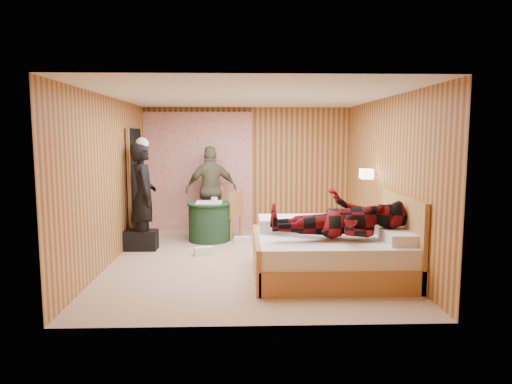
{
  "coord_description": "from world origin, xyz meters",
  "views": [
    {
      "loc": [
        -0.12,
        -6.91,
        1.9
      ],
      "look_at": [
        0.1,
        0.11,
        1.05
      ],
      "focal_mm": 32.0,
      "sensor_mm": 36.0,
      "label": 1
    }
  ],
  "objects_px": {
    "round_table": "(209,221)",
    "woman_standing": "(144,196)",
    "man_at_table": "(211,190)",
    "man_on_bed": "(339,207)",
    "chair_far": "(212,206)",
    "duffel_bag": "(140,240)",
    "wall_lamp": "(367,174)",
    "nightstand": "(368,239)",
    "bed": "(333,253)",
    "chair_near": "(232,211)"
  },
  "relations": [
    {
      "from": "chair_far",
      "to": "duffel_bag",
      "type": "bearing_deg",
      "value": -124.63
    },
    {
      "from": "bed",
      "to": "nightstand",
      "type": "distance_m",
      "value": 1.23
    },
    {
      "from": "bed",
      "to": "nightstand",
      "type": "bearing_deg",
      "value": 51.88
    },
    {
      "from": "bed",
      "to": "man_on_bed",
      "type": "relative_size",
      "value": 1.17
    },
    {
      "from": "chair_near",
      "to": "wall_lamp",
      "type": "bearing_deg",
      "value": 97.45
    },
    {
      "from": "wall_lamp",
      "to": "bed",
      "type": "bearing_deg",
      "value": -121.34
    },
    {
      "from": "bed",
      "to": "man_at_table",
      "type": "relative_size",
      "value": 1.2
    },
    {
      "from": "nightstand",
      "to": "chair_near",
      "type": "distance_m",
      "value": 2.6
    },
    {
      "from": "chair_far",
      "to": "woman_standing",
      "type": "relative_size",
      "value": 0.51
    },
    {
      "from": "nightstand",
      "to": "round_table",
      "type": "xyz_separation_m",
      "value": [
        -2.6,
        1.25,
        0.07
      ]
    },
    {
      "from": "man_at_table",
      "to": "man_on_bed",
      "type": "relative_size",
      "value": 0.97
    },
    {
      "from": "woman_standing",
      "to": "man_on_bed",
      "type": "distance_m",
      "value": 3.48
    },
    {
      "from": "chair_far",
      "to": "duffel_bag",
      "type": "xyz_separation_m",
      "value": [
        -1.14,
        -1.3,
        -0.37
      ]
    },
    {
      "from": "bed",
      "to": "duffel_bag",
      "type": "xyz_separation_m",
      "value": [
        -2.97,
        1.56,
        -0.16
      ]
    },
    {
      "from": "wall_lamp",
      "to": "bed",
      "type": "distance_m",
      "value": 1.82
    },
    {
      "from": "chair_far",
      "to": "man_on_bed",
      "type": "height_order",
      "value": "man_on_bed"
    },
    {
      "from": "chair_far",
      "to": "man_on_bed",
      "type": "xyz_separation_m",
      "value": [
        1.86,
        -3.09,
        0.45
      ]
    },
    {
      "from": "round_table",
      "to": "man_at_table",
      "type": "height_order",
      "value": "man_at_table"
    },
    {
      "from": "nightstand",
      "to": "man_on_bed",
      "type": "xyz_separation_m",
      "value": [
        -0.73,
        -1.2,
        0.7
      ]
    },
    {
      "from": "woman_standing",
      "to": "man_on_bed",
      "type": "relative_size",
      "value": 1.02
    },
    {
      "from": "nightstand",
      "to": "man_on_bed",
      "type": "distance_m",
      "value": 1.57
    },
    {
      "from": "bed",
      "to": "chair_far",
      "type": "bearing_deg",
      "value": 122.6
    },
    {
      "from": "round_table",
      "to": "woman_standing",
      "type": "distance_m",
      "value": 1.32
    },
    {
      "from": "man_on_bed",
      "to": "chair_near",
      "type": "bearing_deg",
      "value": 119.47
    },
    {
      "from": "chair_near",
      "to": "woman_standing",
      "type": "bearing_deg",
      "value": -32.18
    },
    {
      "from": "round_table",
      "to": "chair_near",
      "type": "distance_m",
      "value": 0.46
    },
    {
      "from": "chair_far",
      "to": "duffel_bag",
      "type": "height_order",
      "value": "chair_far"
    },
    {
      "from": "wall_lamp",
      "to": "man_at_table",
      "type": "relative_size",
      "value": 0.15
    },
    {
      "from": "round_table",
      "to": "man_at_table",
      "type": "distance_m",
      "value": 0.84
    },
    {
      "from": "round_table",
      "to": "chair_near",
      "type": "height_order",
      "value": "chair_near"
    },
    {
      "from": "chair_far",
      "to": "chair_near",
      "type": "distance_m",
      "value": 0.65
    },
    {
      "from": "woman_standing",
      "to": "man_on_bed",
      "type": "bearing_deg",
      "value": -138.66
    },
    {
      "from": "nightstand",
      "to": "man_on_bed",
      "type": "height_order",
      "value": "man_on_bed"
    },
    {
      "from": "man_on_bed",
      "to": "man_at_table",
      "type": "bearing_deg",
      "value": 120.89
    },
    {
      "from": "round_table",
      "to": "chair_far",
      "type": "xyz_separation_m",
      "value": [
        0.01,
        0.64,
        0.18
      ]
    },
    {
      "from": "bed",
      "to": "round_table",
      "type": "relative_size",
      "value": 2.57
    },
    {
      "from": "chair_far",
      "to": "chair_near",
      "type": "relative_size",
      "value": 1.03
    },
    {
      "from": "man_at_table",
      "to": "woman_standing",
      "type": "bearing_deg",
      "value": 38.92
    },
    {
      "from": "chair_far",
      "to": "man_at_table",
      "type": "xyz_separation_m",
      "value": [
        -0.01,
        0.03,
        0.32
      ]
    },
    {
      "from": "round_table",
      "to": "man_at_table",
      "type": "relative_size",
      "value": 0.47
    },
    {
      "from": "duffel_bag",
      "to": "man_at_table",
      "type": "xyz_separation_m",
      "value": [
        1.13,
        1.33,
        0.7
      ]
    },
    {
      "from": "chair_far",
      "to": "man_at_table",
      "type": "distance_m",
      "value": 0.32
    },
    {
      "from": "chair_far",
      "to": "man_at_table",
      "type": "relative_size",
      "value": 0.54
    },
    {
      "from": "bed",
      "to": "woman_standing",
      "type": "bearing_deg",
      "value": 150.44
    },
    {
      "from": "man_at_table",
      "to": "chair_far",
      "type": "bearing_deg",
      "value": 96.44
    },
    {
      "from": "chair_near",
      "to": "round_table",
      "type": "bearing_deg",
      "value": -39.72
    },
    {
      "from": "nightstand",
      "to": "duffel_bag",
      "type": "distance_m",
      "value": 3.78
    },
    {
      "from": "man_at_table",
      "to": "chair_near",
      "type": "bearing_deg",
      "value": 116.51
    },
    {
      "from": "wall_lamp",
      "to": "man_at_table",
      "type": "distance_m",
      "value": 3.11
    },
    {
      "from": "nightstand",
      "to": "man_at_table",
      "type": "xyz_separation_m",
      "value": [
        -2.6,
        1.93,
        0.57
      ]
    }
  ]
}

